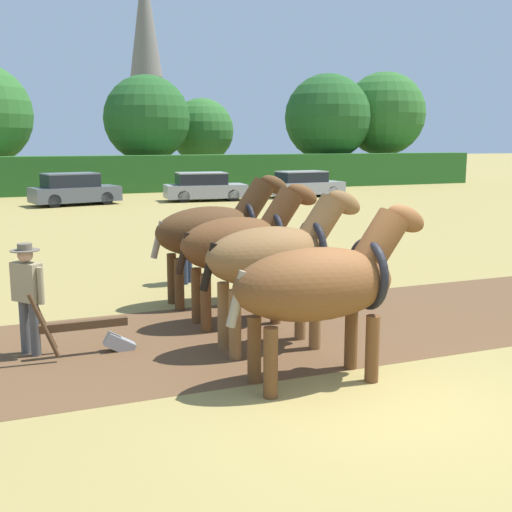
{
  "coord_description": "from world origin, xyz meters",
  "views": [
    {
      "loc": [
        -4.34,
        -6.16,
        3.1
      ],
      "look_at": [
        -0.02,
        4.09,
        1.1
      ],
      "focal_mm": 45.0,
      "sensor_mm": 36.0,
      "label": 1
    }
  ],
  "objects_px": {
    "tree_far_right": "(384,114)",
    "farmer_at_plow": "(27,291)",
    "plow": "(93,333)",
    "tree_right": "(328,118)",
    "parked_car_center": "(204,187)",
    "parked_car_center_right": "(304,184)",
    "church_spire": "(146,61)",
    "parked_car_center_left": "(74,190)",
    "draft_horse_trail_left": "(242,244)",
    "farmer_beside_team": "(187,242)",
    "tree_center": "(147,119)",
    "tree_center_right": "(202,131)",
    "draft_horse_lead_right": "(276,256)",
    "draft_horse_lead_left": "(322,283)"
  },
  "relations": [
    {
      "from": "draft_horse_lead_right",
      "to": "parked_car_center_left",
      "type": "distance_m",
      "value": 23.92
    },
    {
      "from": "tree_right",
      "to": "parked_car_center_right",
      "type": "bearing_deg",
      "value": -125.01
    },
    {
      "from": "plow",
      "to": "tree_far_right",
      "type": "bearing_deg",
      "value": 51.84
    },
    {
      "from": "tree_far_right",
      "to": "parked_car_center_left",
      "type": "distance_m",
      "value": 26.96
    },
    {
      "from": "plow",
      "to": "tree_center",
      "type": "bearing_deg",
      "value": 76.4
    },
    {
      "from": "tree_center_right",
      "to": "draft_horse_lead_right",
      "type": "height_order",
      "value": "tree_center_right"
    },
    {
      "from": "tree_center",
      "to": "parked_car_center",
      "type": "distance_m",
      "value": 10.86
    },
    {
      "from": "tree_center_right",
      "to": "tree_far_right",
      "type": "xyz_separation_m",
      "value": [
        13.87,
        -2.52,
        1.31
      ]
    },
    {
      "from": "parked_car_center_right",
      "to": "tree_far_right",
      "type": "bearing_deg",
      "value": 37.06
    },
    {
      "from": "draft_horse_trail_left",
      "to": "parked_car_center_left",
      "type": "height_order",
      "value": "draft_horse_trail_left"
    },
    {
      "from": "draft_horse_lead_left",
      "to": "draft_horse_trail_left",
      "type": "bearing_deg",
      "value": 89.98
    },
    {
      "from": "tree_center_right",
      "to": "plow",
      "type": "height_order",
      "value": "tree_center_right"
    },
    {
      "from": "plow",
      "to": "farmer_beside_team",
      "type": "height_order",
      "value": "farmer_beside_team"
    },
    {
      "from": "draft_horse_lead_left",
      "to": "parked_car_center",
      "type": "height_order",
      "value": "draft_horse_lead_left"
    },
    {
      "from": "tree_center_right",
      "to": "parked_car_center",
      "type": "relative_size",
      "value": 1.41
    },
    {
      "from": "farmer_at_plow",
      "to": "farmer_beside_team",
      "type": "relative_size",
      "value": 1.03
    },
    {
      "from": "tree_right",
      "to": "draft_horse_trail_left",
      "type": "distance_m",
      "value": 37.85
    },
    {
      "from": "tree_far_right",
      "to": "farmer_at_plow",
      "type": "relative_size",
      "value": 5.01
    },
    {
      "from": "tree_far_right",
      "to": "tree_right",
      "type": "bearing_deg",
      "value": -176.72
    },
    {
      "from": "tree_center",
      "to": "parked_car_center",
      "type": "bearing_deg",
      "value": -87.03
    },
    {
      "from": "draft_horse_lead_right",
      "to": "farmer_beside_team",
      "type": "height_order",
      "value": "draft_horse_lead_right"
    },
    {
      "from": "farmer_beside_team",
      "to": "tree_center",
      "type": "bearing_deg",
      "value": 121.97
    },
    {
      "from": "draft_horse_trail_left",
      "to": "tree_far_right",
      "type": "bearing_deg",
      "value": 54.1
    },
    {
      "from": "tree_right",
      "to": "draft_horse_lead_left",
      "type": "relative_size",
      "value": 2.76
    },
    {
      "from": "tree_center",
      "to": "parked_car_center_right",
      "type": "distance_m",
      "value": 12.54
    },
    {
      "from": "parked_car_center",
      "to": "parked_car_center_right",
      "type": "bearing_deg",
      "value": 7.57
    },
    {
      "from": "tree_far_right",
      "to": "parked_car_center_right",
      "type": "relative_size",
      "value": 1.86
    },
    {
      "from": "draft_horse_trail_left",
      "to": "farmer_beside_team",
      "type": "bearing_deg",
      "value": 90.8
    },
    {
      "from": "parked_car_center_right",
      "to": "draft_horse_lead_right",
      "type": "bearing_deg",
      "value": -121.3
    },
    {
      "from": "tree_center",
      "to": "parked_car_center_left",
      "type": "bearing_deg",
      "value": -121.66
    },
    {
      "from": "tree_right",
      "to": "farmer_at_plow",
      "type": "relative_size",
      "value": 4.79
    },
    {
      "from": "farmer_beside_team",
      "to": "parked_car_center_left",
      "type": "xyz_separation_m",
      "value": [
        0.0,
        19.07,
        -0.18
      ]
    },
    {
      "from": "tree_center_right",
      "to": "plow",
      "type": "bearing_deg",
      "value": -110.59
    },
    {
      "from": "tree_center",
      "to": "farmer_beside_team",
      "type": "bearing_deg",
      "value": -101.87
    },
    {
      "from": "plow",
      "to": "tree_right",
      "type": "bearing_deg",
      "value": 57.26
    },
    {
      "from": "draft_horse_lead_right",
      "to": "tree_far_right",
      "type": "bearing_deg",
      "value": 55.28
    },
    {
      "from": "draft_horse_lead_left",
      "to": "farmer_at_plow",
      "type": "relative_size",
      "value": 1.74
    },
    {
      "from": "tree_center",
      "to": "tree_center_right",
      "type": "distance_m",
      "value": 5.47
    },
    {
      "from": "tree_center",
      "to": "tree_far_right",
      "type": "xyz_separation_m",
      "value": [
        18.54,
        0.24,
        0.6
      ]
    },
    {
      "from": "parked_car_center_left",
      "to": "parked_car_center_right",
      "type": "height_order",
      "value": "parked_car_center_left"
    },
    {
      "from": "tree_center",
      "to": "plow",
      "type": "height_order",
      "value": "tree_center"
    },
    {
      "from": "tree_center_right",
      "to": "tree_far_right",
      "type": "bearing_deg",
      "value": -10.28
    },
    {
      "from": "farmer_beside_team",
      "to": "plow",
      "type": "bearing_deg",
      "value": -79.58
    },
    {
      "from": "draft_horse_trail_left",
      "to": "parked_car_center",
      "type": "relative_size",
      "value": 0.6
    },
    {
      "from": "tree_right",
      "to": "parked_car_center",
      "type": "xyz_separation_m",
      "value": [
        -12.92,
        -10.1,
        -4.07
      ]
    },
    {
      "from": "parked_car_center_left",
      "to": "tree_center",
      "type": "bearing_deg",
      "value": 47.14
    },
    {
      "from": "tree_right",
      "to": "parked_car_center",
      "type": "distance_m",
      "value": 16.9
    },
    {
      "from": "church_spire",
      "to": "parked_car_center_left",
      "type": "distance_m",
      "value": 36.76
    },
    {
      "from": "draft_horse_lead_left",
      "to": "parked_car_center_right",
      "type": "height_order",
      "value": "draft_horse_lead_left"
    },
    {
      "from": "tree_center_right",
      "to": "parked_car_center_left",
      "type": "height_order",
      "value": "tree_center_right"
    }
  ]
}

